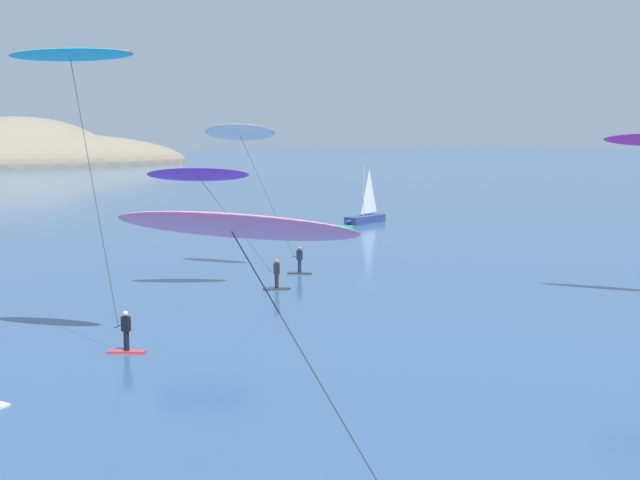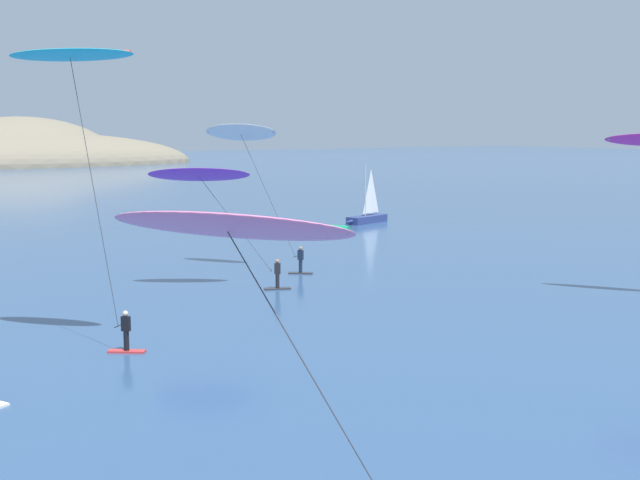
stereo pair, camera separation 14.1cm
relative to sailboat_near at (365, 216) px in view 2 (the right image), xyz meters
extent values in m
ellipsoid|color=#7A705B|center=(6.96, 143.58, -0.64)|extent=(85.54, 35.75, 16.24)
ellipsoid|color=#7A705B|center=(7.83, 154.18, -0.64)|extent=(50.06, 46.57, 24.28)
cube|color=navy|center=(0.29, 0.08, -0.29)|extent=(5.00, 2.61, 0.70)
cone|color=navy|center=(-2.02, -0.55, -0.29)|extent=(2.26, 1.21, 0.67)
cylinder|color=#B2B2B7|center=(0.01, 0.00, 2.56)|extent=(0.12, 0.12, 5.00)
pyramid|color=white|center=(0.87, 0.24, 2.38)|extent=(1.76, 0.55, 4.25)
cylinder|color=#A5A5AD|center=(0.87, 0.24, 0.31)|extent=(1.76, 0.55, 0.08)
cube|color=#2D2D33|center=(-19.94, -19.04, -0.60)|extent=(1.40, 1.28, 0.08)
cylinder|color=#192338|center=(-19.94, -19.04, -0.16)|extent=(0.22, 0.22, 0.80)
cube|color=#192338|center=(-19.94, -19.04, 0.54)|extent=(0.35, 0.39, 0.60)
sphere|color=#9E7051|center=(-19.94, -19.04, 0.96)|extent=(0.22, 0.22, 0.22)
cylinder|color=black|center=(-20.13, -18.74, 0.42)|extent=(0.48, 0.33, 0.04)
ellipsoid|color=white|center=(-22.15, -15.61, 8.07)|extent=(3.87, 4.93, 1.19)
cylinder|color=black|center=(-22.15, -15.61, 8.12)|extent=(2.68, 4.03, 0.16)
cylinder|color=#333338|center=(-21.14, -17.17, 4.19)|extent=(2.05, 3.17, 7.56)
ellipsoid|color=pink|center=(-39.82, -46.71, 6.47)|extent=(3.77, 5.18, 0.78)
cylinder|color=#14895B|center=(-39.82, -46.71, 6.52)|extent=(2.63, 4.37, 0.16)
cylinder|color=#333338|center=(-38.80, -48.45, 3.39)|extent=(2.06, 3.52, 5.96)
cube|color=red|center=(-35.43, -29.80, -0.60)|extent=(1.42, 1.24, 0.08)
cylinder|color=black|center=(-35.43, -29.80, -0.16)|extent=(0.22, 0.22, 0.80)
cube|color=black|center=(-35.43, -29.80, 0.54)|extent=(0.37, 0.39, 0.60)
sphere|color=beige|center=(-35.43, -29.80, 0.96)|extent=(0.22, 0.22, 0.22)
cylinder|color=black|center=(-35.66, -29.53, 0.42)|extent=(0.45, 0.38, 0.04)
ellipsoid|color=#23B2C6|center=(-36.72, -28.25, 11.13)|extent=(4.53, 5.06, 0.55)
cylinder|color=#DB4C38|center=(-36.72, -28.25, 11.18)|extent=(3.45, 4.09, 0.16)
cylinder|color=#333338|center=(-36.19, -28.89, 5.73)|extent=(1.10, 1.32, 10.62)
cube|color=#2D2D33|center=(-23.69, -22.38, -0.60)|extent=(1.54, 0.96, 0.08)
cylinder|color=black|center=(-23.69, -22.38, -0.16)|extent=(0.22, 0.22, 0.80)
cube|color=black|center=(-23.69, -22.38, 0.54)|extent=(0.39, 0.36, 0.60)
sphere|color=#9E7051|center=(-23.69, -22.38, 0.96)|extent=(0.22, 0.22, 0.22)
cylinder|color=black|center=(-23.98, -22.18, 0.42)|extent=(0.35, 0.47, 0.04)
ellipsoid|color=purple|center=(-27.20, -19.89, 5.79)|extent=(5.52, 4.56, 0.97)
cylinder|color=#7ACC42|center=(-27.20, -19.89, 5.84)|extent=(4.46, 3.23, 0.16)
cylinder|color=#333338|center=(-25.59, -21.03, 3.05)|extent=(3.25, 2.32, 5.28)
camera|label=1|loc=(-47.02, -59.90, 8.27)|focal=45.00mm
camera|label=2|loc=(-46.90, -59.98, 8.27)|focal=45.00mm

